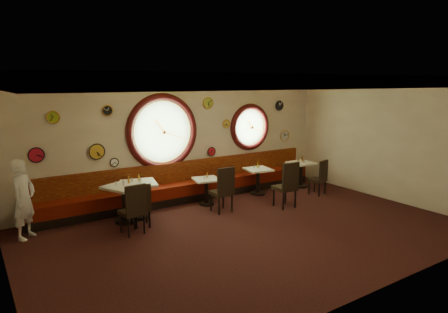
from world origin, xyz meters
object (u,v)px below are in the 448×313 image
at_px(condiment_d_pepper, 259,167).
at_px(chair_d, 288,182).
at_px(waiter, 24,199).
at_px(table_e, 301,171).
at_px(condiment_c_pepper, 206,177).
at_px(condiment_e_pepper, 304,161).
at_px(table_b, 139,195).
at_px(condiment_c_bottle, 207,175).
at_px(condiment_d_bottle, 258,165).
at_px(table_c, 207,188).
at_px(condiment_b_pepper, 140,180).
at_px(condiment_e_salt, 298,161).
at_px(condiment_a_bottle, 129,180).
at_px(table_d, 258,178).
at_px(condiment_a_salt, 116,183).
at_px(chair_b, 141,203).
at_px(condiment_b_bottle, 139,177).
at_px(table_a, 125,199).
at_px(chair_e, 320,175).
at_px(condiment_c_salt, 204,177).
at_px(condiment_a_pepper, 123,183).
at_px(chair_a, 134,206).
at_px(condiment_d_salt, 254,166).
at_px(chair_c, 224,187).
at_px(condiment_e_bottle, 302,159).
at_px(condiment_b_salt, 132,180).

bearing_deg(condiment_d_pepper, chair_d, -97.57).
bearing_deg(waiter, table_e, -50.51).
bearing_deg(condiment_c_pepper, condiment_e_pepper, -1.24).
relative_size(table_b, condiment_e_pepper, 9.25).
distance_m(condiment_d_pepper, condiment_c_bottle, 1.66).
distance_m(chair_d, condiment_d_bottle, 1.49).
xyz_separation_m(table_c, condiment_b_pepper, (-1.80, -0.09, 0.47)).
relative_size(table_e, condiment_e_salt, 6.61).
distance_m(condiment_a_bottle, condiment_e_salt, 5.18).
bearing_deg(table_d, table_b, -178.88).
bearing_deg(condiment_a_salt, chair_d, -18.99).
bearing_deg(table_d, condiment_b_pepper, -177.83).
bearing_deg(condiment_b_pepper, condiment_a_salt, 171.79).
bearing_deg(chair_b, condiment_b_bottle, 81.02).
bearing_deg(condiment_d_pepper, condiment_c_bottle, 178.26).
bearing_deg(condiment_e_pepper, table_a, -179.98).
xyz_separation_m(condiment_d_pepper, condiment_c_bottle, (-1.65, 0.05, -0.03)).
distance_m(chair_e, condiment_b_bottle, 5.00).
bearing_deg(condiment_c_salt, condiment_a_pepper, -176.52).
xyz_separation_m(chair_a, condiment_d_pepper, (4.02, 0.99, 0.17)).
bearing_deg(chair_a, condiment_a_bottle, 69.09).
bearing_deg(chair_b, condiment_d_salt, 22.90).
bearing_deg(chair_c, chair_b, 175.72).
bearing_deg(condiment_b_pepper, chair_d, -20.65).
xyz_separation_m(chair_a, condiment_e_pepper, (5.59, 0.83, 0.19)).
bearing_deg(chair_b, condiment_a_salt, 126.53).
distance_m(table_c, condiment_b_pepper, 1.86).
distance_m(condiment_d_bottle, waiter, 5.94).
distance_m(table_d, chair_e, 1.73).
bearing_deg(condiment_a_pepper, condiment_c_salt, 3.48).
bearing_deg(table_c, chair_d, -41.16).
distance_m(chair_b, condiment_a_bottle, 0.77).
bearing_deg(condiment_a_salt, condiment_e_bottle, 0.25).
relative_size(chair_b, condiment_b_salt, 6.02).
height_order(condiment_c_salt, condiment_b_bottle, condiment_b_bottle).
height_order(chair_a, condiment_e_pepper, chair_a).
relative_size(chair_c, chair_d, 0.96).
relative_size(condiment_b_pepper, condiment_b_bottle, 0.67).
xyz_separation_m(table_b, condiment_e_salt, (4.96, -0.01, 0.28)).
bearing_deg(condiment_a_bottle, condiment_d_pepper, 0.33).
bearing_deg(waiter, condiment_c_pepper, -51.36).
distance_m(table_a, condiment_b_pepper, 0.54).
bearing_deg(table_c, condiment_b_salt, 178.02).
relative_size(condiment_c_salt, condiment_e_salt, 0.79).
bearing_deg(condiment_d_pepper, condiment_c_salt, -179.16).
bearing_deg(chair_b, condiment_c_salt, 29.34).
height_order(table_c, table_e, table_e).
xyz_separation_m(table_e, condiment_b_bottle, (-5.04, 0.12, 0.46)).
relative_size(condiment_c_salt, condiment_a_pepper, 0.91).
height_order(table_d, chair_c, chair_c).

